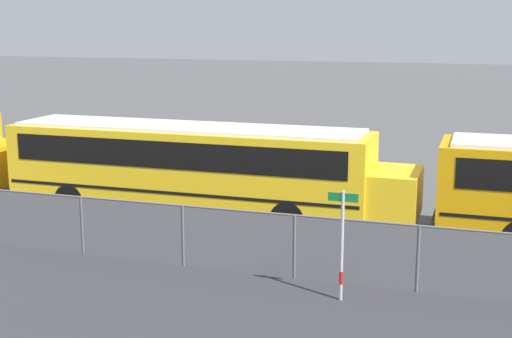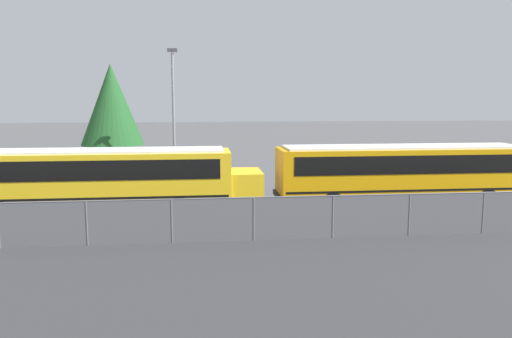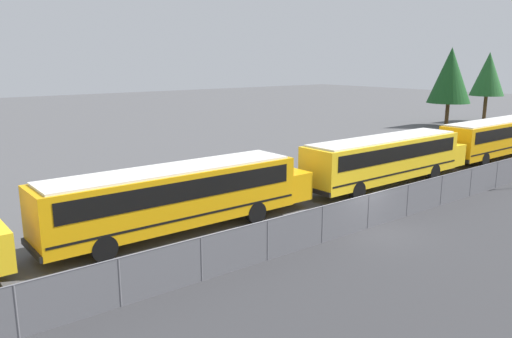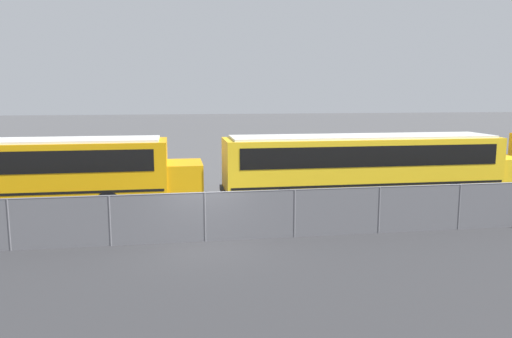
% 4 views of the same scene
% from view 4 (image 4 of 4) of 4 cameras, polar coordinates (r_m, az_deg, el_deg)
% --- Properties ---
extents(ground_plane, '(200.00, 200.00, 0.00)m').
position_cam_4_polar(ground_plane, '(16.89, -5.82, -8.23)').
color(ground_plane, '#4C4C4F').
extents(road_strip, '(162.01, 12.00, 0.01)m').
position_cam_4_polar(road_strip, '(11.30, -3.85, -17.04)').
color(road_strip, '#333335').
rests_on(road_strip, ground_plane).
extents(fence, '(128.08, 0.07, 1.68)m').
position_cam_4_polar(fence, '(16.66, -5.86, -5.40)').
color(fence, '#9EA0A5').
rests_on(fence, ground_plane).
extents(school_bus_3, '(13.79, 2.62, 3.05)m').
position_cam_4_polar(school_bus_3, '(22.28, -25.22, -0.04)').
color(school_bus_3, orange).
rests_on(school_bus_3, ground_plane).
extents(school_bus_4, '(13.79, 2.62, 3.05)m').
position_cam_4_polar(school_bus_4, '(22.70, 12.69, 0.73)').
color(school_bus_4, yellow).
rests_on(school_bus_4, ground_plane).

